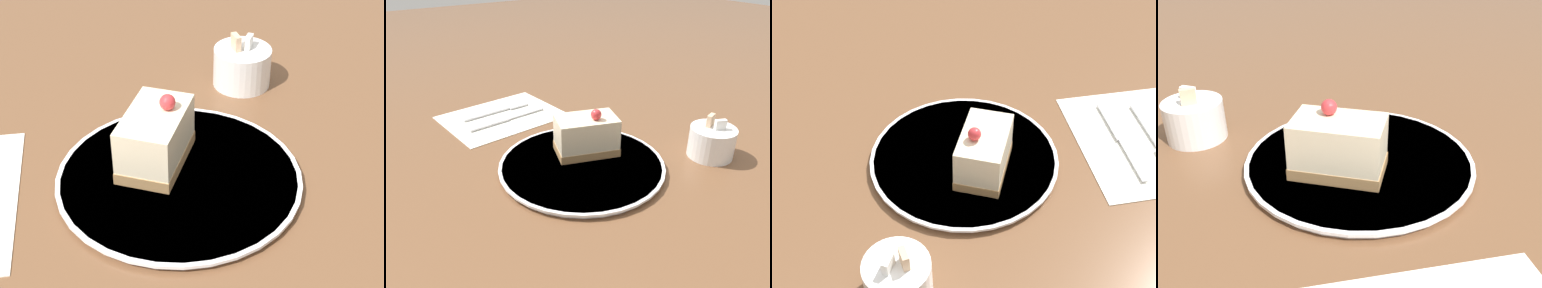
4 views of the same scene
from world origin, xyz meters
TOP-DOWN VIEW (x-y plane):
  - ground_plane at (0.00, 0.00)m, footprint 4.00×4.00m
  - plate at (-0.03, -0.01)m, footprint 0.28×0.28m
  - cake_slice at (-0.06, 0.02)m, footprint 0.10×0.12m
  - sugar_bowl at (0.06, 0.21)m, footprint 0.08×0.08m

SIDE VIEW (x-z plane):
  - ground_plane at x=0.00m, z-range 0.00..0.00m
  - plate at x=-0.03m, z-range 0.00..0.01m
  - sugar_bowl at x=0.06m, z-range -0.01..0.07m
  - cake_slice at x=-0.06m, z-range 0.00..0.09m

